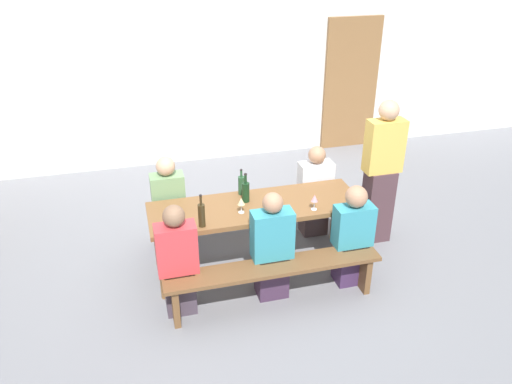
% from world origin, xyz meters
% --- Properties ---
extents(ground_plane, '(24.00, 24.00, 0.00)m').
position_xyz_m(ground_plane, '(0.00, 0.00, 0.00)').
color(ground_plane, slate).
extents(back_wall, '(14.00, 0.20, 3.20)m').
position_xyz_m(back_wall, '(0.00, 3.10, 1.60)').
color(back_wall, silver).
rests_on(back_wall, ground).
extents(wooden_door, '(0.90, 0.06, 2.10)m').
position_xyz_m(wooden_door, '(2.36, 2.96, 1.05)').
color(wooden_door, olive).
rests_on(wooden_door, ground).
extents(tasting_table, '(2.19, 0.70, 0.75)m').
position_xyz_m(tasting_table, '(0.00, 0.00, 0.67)').
color(tasting_table, brown).
rests_on(tasting_table, ground).
extents(bench_near, '(2.09, 0.30, 0.45)m').
position_xyz_m(bench_near, '(0.00, -0.65, 0.36)').
color(bench_near, brown).
rests_on(bench_near, ground).
extents(bench_far, '(2.09, 0.30, 0.45)m').
position_xyz_m(bench_far, '(0.00, 0.65, 0.36)').
color(bench_far, brown).
rests_on(bench_far, ground).
extents(wine_bottle_0, '(0.07, 0.07, 0.29)m').
position_xyz_m(wine_bottle_0, '(-0.09, 0.28, 0.86)').
color(wine_bottle_0, '#234C2D').
rests_on(wine_bottle_0, tasting_table).
extents(wine_bottle_1, '(0.08, 0.08, 0.32)m').
position_xyz_m(wine_bottle_1, '(-0.08, 0.11, 0.86)').
color(wine_bottle_1, '#143319').
rests_on(wine_bottle_1, tasting_table).
extents(wine_bottle_2, '(0.07, 0.07, 0.33)m').
position_xyz_m(wine_bottle_2, '(-0.60, -0.27, 0.87)').
color(wine_bottle_2, '#332814').
rests_on(wine_bottle_2, tasting_table).
extents(wine_glass_0, '(0.07, 0.07, 0.16)m').
position_xyz_m(wine_glass_0, '(-0.18, -0.11, 0.87)').
color(wine_glass_0, silver).
rests_on(wine_glass_0, tasting_table).
extents(wine_glass_1, '(0.07, 0.07, 0.17)m').
position_xyz_m(wine_glass_1, '(0.54, -0.24, 0.87)').
color(wine_glass_1, silver).
rests_on(wine_glass_1, tasting_table).
extents(wine_glass_2, '(0.06, 0.06, 0.16)m').
position_xyz_m(wine_glass_2, '(0.98, -0.18, 0.86)').
color(wine_glass_2, silver).
rests_on(wine_glass_2, tasting_table).
extents(seated_guest_near_0, '(0.37, 0.24, 1.13)m').
position_xyz_m(seated_guest_near_0, '(-0.88, -0.50, 0.54)').
color(seated_guest_near_0, '#453844').
rests_on(seated_guest_near_0, ground).
extents(seated_guest_near_1, '(0.39, 0.24, 1.13)m').
position_xyz_m(seated_guest_near_1, '(0.03, -0.50, 0.53)').
color(seated_guest_near_1, '#3F2840').
rests_on(seated_guest_near_1, ground).
extents(seated_guest_near_2, '(0.39, 0.24, 1.09)m').
position_xyz_m(seated_guest_near_2, '(0.86, -0.50, 0.52)').
color(seated_guest_near_2, '#3E274A').
rests_on(seated_guest_near_2, ground).
extents(seated_guest_far_0, '(0.35, 0.24, 1.17)m').
position_xyz_m(seated_guest_far_0, '(-0.84, 0.50, 0.56)').
color(seated_guest_far_0, navy).
rests_on(seated_guest_far_0, ground).
extents(seated_guest_far_1, '(0.39, 0.24, 1.11)m').
position_xyz_m(seated_guest_far_1, '(0.84, 0.50, 0.52)').
color(seated_guest_far_1, '#4C3939').
rests_on(seated_guest_far_1, ground).
extents(standing_host, '(0.41, 0.24, 1.69)m').
position_xyz_m(standing_host, '(1.49, 0.18, 0.82)').
color(standing_host, '#4A3137').
rests_on(standing_host, ground).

